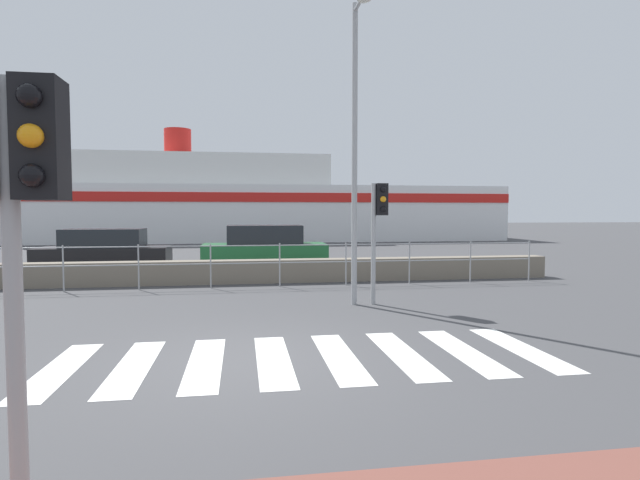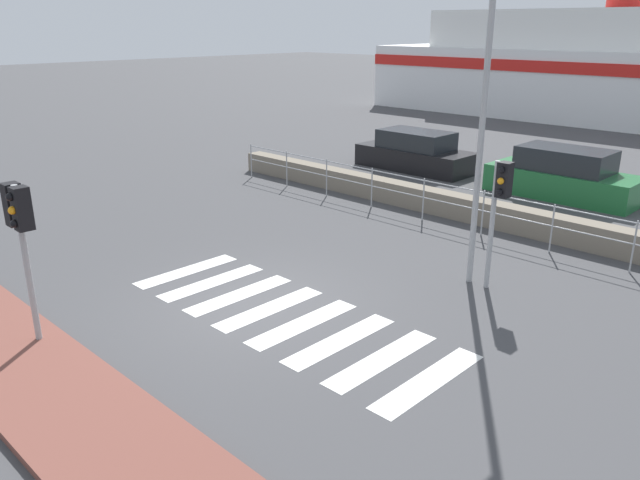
{
  "view_description": "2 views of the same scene",
  "coord_description": "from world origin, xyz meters",
  "px_view_note": "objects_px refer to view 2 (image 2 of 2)",
  "views": [
    {
      "loc": [
        -0.1,
        -6.63,
        1.99
      ],
      "look_at": [
        1.26,
        2.0,
        1.5
      ],
      "focal_mm": 28.0,
      "sensor_mm": 36.0,
      "label": 1
    },
    {
      "loc": [
        8.41,
        -6.95,
        5.05
      ],
      "look_at": [
        0.66,
        1.0,
        1.2
      ],
      "focal_mm": 35.0,
      "sensor_mm": 36.0,
      "label": 2
    }
  ],
  "objects_px": {
    "traffic_light_near": "(20,221)",
    "traffic_light_far": "(499,197)",
    "parked_car_black": "(415,153)",
    "streetlamp": "(480,90)",
    "parked_car_green": "(563,176)"
  },
  "relations": [
    {
      "from": "traffic_light_near",
      "to": "streetlamp",
      "type": "distance_m",
      "value": 8.25
    },
    {
      "from": "traffic_light_far",
      "to": "streetlamp",
      "type": "distance_m",
      "value": 2.06
    },
    {
      "from": "traffic_light_near",
      "to": "parked_car_black",
      "type": "xyz_separation_m",
      "value": [
        -3.44,
        15.21,
        -1.56
      ]
    },
    {
      "from": "traffic_light_near",
      "to": "parked_car_green",
      "type": "height_order",
      "value": "traffic_light_near"
    },
    {
      "from": "streetlamp",
      "to": "parked_car_green",
      "type": "distance_m",
      "value": 8.79
    },
    {
      "from": "traffic_light_near",
      "to": "traffic_light_far",
      "type": "height_order",
      "value": "traffic_light_near"
    },
    {
      "from": "traffic_light_far",
      "to": "parked_car_green",
      "type": "xyz_separation_m",
      "value": [
        -2.08,
        7.88,
        -1.27
      ]
    },
    {
      "from": "traffic_light_far",
      "to": "parked_car_black",
      "type": "relative_size",
      "value": 0.6
    },
    {
      "from": "parked_car_black",
      "to": "traffic_light_near",
      "type": "bearing_deg",
      "value": -77.26
    },
    {
      "from": "traffic_light_near",
      "to": "traffic_light_far",
      "type": "bearing_deg",
      "value": 60.27
    },
    {
      "from": "traffic_light_near",
      "to": "traffic_light_far",
      "type": "xyz_separation_m",
      "value": [
        4.18,
        7.33,
        -0.25
      ]
    },
    {
      "from": "streetlamp",
      "to": "parked_car_black",
      "type": "height_order",
      "value": "streetlamp"
    },
    {
      "from": "traffic_light_far",
      "to": "streetlamp",
      "type": "xyz_separation_m",
      "value": [
        -0.52,
        -0.14,
        1.99
      ]
    },
    {
      "from": "traffic_light_far",
      "to": "streetlamp",
      "type": "height_order",
      "value": "streetlamp"
    },
    {
      "from": "traffic_light_near",
      "to": "parked_car_black",
      "type": "distance_m",
      "value": 15.67
    }
  ]
}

